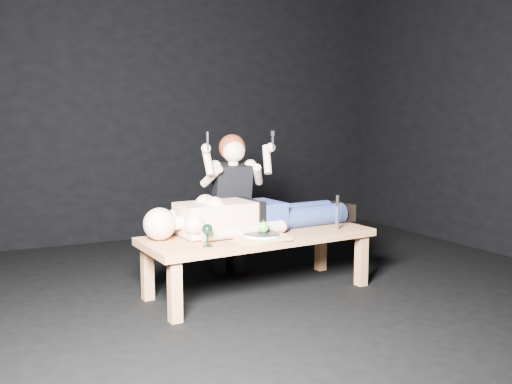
% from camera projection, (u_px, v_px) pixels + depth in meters
% --- Properties ---
extents(ground, '(5.00, 5.00, 0.00)m').
position_uv_depth(ground, '(288.00, 297.00, 3.88)').
color(ground, black).
rests_on(ground, ground).
extents(back_wall, '(5.00, 0.00, 5.00)m').
position_uv_depth(back_wall, '(177.00, 102.00, 5.92)').
color(back_wall, black).
rests_on(back_wall, ground).
extents(table, '(1.76, 0.77, 0.45)m').
position_uv_depth(table, '(259.00, 263.00, 3.98)').
color(table, tan).
rests_on(table, ground).
extents(lying_man, '(1.92, 0.71, 0.29)m').
position_uv_depth(lying_man, '(257.00, 211.00, 4.07)').
color(lying_man, '#DFB291').
rests_on(lying_man, table).
extents(kneeling_woman, '(0.72, 0.79, 1.20)m').
position_uv_depth(kneeling_woman, '(229.00, 203.00, 4.43)').
color(kneeling_woman, black).
rests_on(kneeling_woman, ground).
extents(serving_tray, '(0.37, 0.27, 0.02)m').
position_uv_depth(serving_tray, '(261.00, 238.00, 3.74)').
color(serving_tray, tan).
rests_on(serving_tray, table).
extents(plate, '(0.25, 0.25, 0.02)m').
position_uv_depth(plate, '(261.00, 235.00, 3.73)').
color(plate, white).
rests_on(plate, serving_tray).
extents(apple, '(0.08, 0.08, 0.08)m').
position_uv_depth(apple, '(263.00, 227.00, 3.75)').
color(apple, '#52AB34').
rests_on(apple, plate).
extents(goblet, '(0.08, 0.08, 0.15)m').
position_uv_depth(goblet, '(207.00, 235.00, 3.50)').
color(goblet, black).
rests_on(goblet, table).
extents(fork_flat, '(0.06, 0.18, 0.01)m').
position_uv_depth(fork_flat, '(225.00, 242.00, 3.63)').
color(fork_flat, '#B2B2B7').
rests_on(fork_flat, table).
extents(knife_flat, '(0.04, 0.18, 0.01)m').
position_uv_depth(knife_flat, '(281.00, 237.00, 3.80)').
color(knife_flat, '#B2B2B7').
rests_on(knife_flat, table).
extents(spoon_flat, '(0.11, 0.17, 0.01)m').
position_uv_depth(spoon_flat, '(271.00, 234.00, 3.90)').
color(spoon_flat, '#B2B2B7').
rests_on(spoon_flat, table).
extents(carving_knife, '(0.04, 0.04, 0.26)m').
position_uv_depth(carving_knife, '(337.00, 212.00, 4.07)').
color(carving_knife, '#B2B2B7').
rests_on(carving_knife, table).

